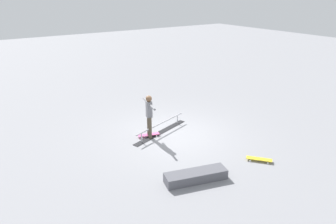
% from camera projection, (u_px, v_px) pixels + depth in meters
% --- Properties ---
extents(ground_plane, '(60.00, 60.00, 0.00)m').
position_uv_depth(ground_plane, '(172.00, 135.00, 11.96)').
color(ground_plane, gray).
extents(grind_rail, '(2.80, 1.12, 0.40)m').
position_uv_depth(grind_rail, '(161.00, 128.00, 12.08)').
color(grind_rail, black).
rests_on(grind_rail, ground_plane).
extents(skate_ledge, '(1.87, 0.96, 0.29)m').
position_uv_depth(skate_ledge, '(196.00, 176.00, 9.05)').
color(skate_ledge, '#595960').
rests_on(skate_ledge, ground_plane).
extents(skater_main, '(0.38, 1.30, 1.63)m').
position_uv_depth(skater_main, '(149.00, 114.00, 11.38)').
color(skater_main, brown).
rests_on(skater_main, ground_plane).
extents(skateboard_main, '(0.82, 0.41, 0.09)m').
position_uv_depth(skateboard_main, '(149.00, 135.00, 11.79)').
color(skateboard_main, '#E05993').
rests_on(skateboard_main, ground_plane).
extents(loose_skateboard_yellow, '(0.66, 0.74, 0.09)m').
position_uv_depth(loose_skateboard_yellow, '(259.00, 159.00, 10.09)').
color(loose_skateboard_yellow, yellow).
rests_on(loose_skateboard_yellow, ground_plane).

